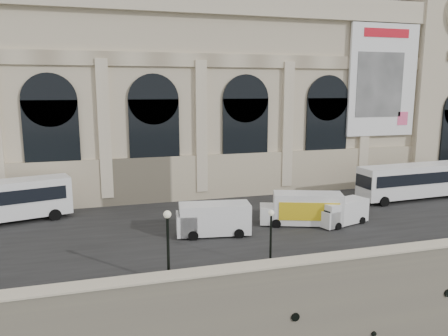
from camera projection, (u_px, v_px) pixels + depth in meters
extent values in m
cube|color=#78705C|center=(173.00, 198.00, 60.78)|extent=(160.00, 70.00, 6.00)
cube|color=#2D2D2D|center=(211.00, 221.00, 40.39)|extent=(160.00, 24.00, 0.06)
cube|color=#78705C|center=(264.00, 274.00, 27.64)|extent=(160.00, 1.20, 1.10)
cube|color=beige|center=(264.00, 265.00, 27.53)|extent=(160.00, 1.40, 0.12)
cube|color=beige|center=(127.00, 98.00, 52.83)|extent=(68.00, 18.00, 22.00)
cube|color=beige|center=(137.00, 181.00, 45.72)|extent=(68.60, 0.40, 5.00)
cube|color=beige|center=(132.00, 59.00, 43.46)|extent=(68.00, 0.30, 1.40)
cube|color=black|center=(52.00, 146.00, 42.78)|extent=(5.20, 0.25, 9.00)
cylinder|color=black|center=(49.00, 100.00, 41.97)|extent=(5.20, 0.25, 5.20)
cube|color=beige|center=(104.00, 130.00, 43.81)|extent=(1.20, 0.50, 14.00)
cube|color=black|center=(155.00, 143.00, 45.52)|extent=(5.20, 0.25, 9.00)
cylinder|color=black|center=(153.00, 99.00, 44.70)|extent=(5.20, 0.25, 5.20)
cube|color=beige|center=(201.00, 127.00, 46.55)|extent=(1.20, 0.50, 14.00)
cube|color=black|center=(245.00, 140.00, 48.25)|extent=(5.20, 0.25, 9.00)
cylinder|color=black|center=(246.00, 99.00, 47.44)|extent=(5.20, 0.25, 5.20)
cube|color=beige|center=(288.00, 125.00, 49.28)|extent=(1.20, 0.50, 14.00)
cube|color=black|center=(326.00, 137.00, 50.99)|extent=(5.20, 0.25, 9.00)
cylinder|color=black|center=(328.00, 98.00, 50.18)|extent=(5.20, 0.25, 5.20)
cube|color=beige|center=(365.00, 123.00, 52.02)|extent=(1.20, 0.50, 14.00)
cube|color=white|center=(383.00, 81.00, 51.48)|extent=(9.00, 0.35, 13.00)
cube|color=red|center=(387.00, 33.00, 50.31)|extent=(6.00, 0.06, 1.00)
cube|color=gray|center=(380.00, 85.00, 51.24)|extent=(6.20, 0.06, 7.50)
cube|color=#F25586|center=(403.00, 118.00, 52.92)|extent=(1.40, 0.06, 1.60)
cube|color=beige|center=(423.00, 67.00, 60.22)|extent=(12.00, 14.00, 30.00)
cylinder|color=black|center=(55.00, 215.00, 40.42)|extent=(1.15, 0.59, 1.10)
cylinder|color=black|center=(50.00, 208.00, 42.76)|extent=(1.15, 0.59, 1.10)
cube|color=white|center=(414.00, 180.00, 47.73)|extent=(13.30, 3.46, 3.40)
cube|color=black|center=(363.00, 182.00, 45.52)|extent=(0.22, 2.53, 1.32)
cube|color=black|center=(424.00, 179.00, 46.34)|extent=(12.06, 0.74, 1.21)
cube|color=black|center=(405.00, 174.00, 48.96)|extent=(12.06, 0.74, 1.21)
cylinder|color=black|center=(384.00, 202.00, 45.14)|extent=(1.11, 0.39, 1.10)
cylinder|color=black|center=(367.00, 196.00, 47.69)|extent=(1.11, 0.39, 1.10)
cylinder|color=black|center=(438.00, 189.00, 50.90)|extent=(1.11, 0.39, 1.10)
cube|color=white|center=(215.00, 218.00, 36.28)|extent=(6.11, 3.08, 2.49)
cube|color=white|center=(187.00, 224.00, 36.03)|extent=(1.94, 2.48, 1.73)
cube|color=black|center=(179.00, 217.00, 35.84)|extent=(0.34, 1.94, 0.87)
cylinder|color=black|center=(193.00, 236.00, 35.11)|extent=(0.85, 0.38, 0.82)
cylinder|color=black|center=(191.00, 227.00, 37.33)|extent=(0.85, 0.38, 0.82)
cylinder|color=black|center=(239.00, 234.00, 35.62)|extent=(0.85, 0.38, 0.82)
cylinder|color=black|center=(235.00, 225.00, 37.84)|extent=(0.85, 0.38, 0.82)
cube|color=white|center=(343.00, 211.00, 39.19)|extent=(5.19, 3.22, 2.07)
cube|color=white|center=(327.00, 218.00, 38.21)|extent=(1.85, 2.20, 1.44)
cube|color=black|center=(323.00, 214.00, 37.85)|extent=(0.53, 1.57, 0.72)
cylinder|color=black|center=(338.00, 226.00, 37.74)|extent=(0.72, 0.41, 0.68)
cylinder|color=black|center=(322.00, 221.00, 39.30)|extent=(0.72, 0.41, 0.68)
cylinder|color=black|center=(362.00, 221.00, 39.41)|extent=(0.72, 0.41, 0.68)
cylinder|color=black|center=(346.00, 216.00, 40.96)|extent=(0.72, 0.41, 0.68)
cube|color=white|center=(308.00, 208.00, 39.02)|extent=(6.47, 4.24, 2.72)
cube|color=gold|center=(309.00, 212.00, 37.86)|extent=(4.95, 1.84, 1.61)
cube|color=red|center=(309.00, 212.00, 37.86)|extent=(2.86, 1.07, 0.60)
cube|color=white|center=(269.00, 214.00, 39.35)|extent=(2.27, 2.63, 1.51)
cylinder|color=black|center=(276.00, 224.00, 38.28)|extent=(0.85, 0.54, 0.81)
cylinder|color=black|center=(275.00, 216.00, 40.55)|extent=(0.85, 0.54, 0.81)
cylinder|color=black|center=(334.00, 225.00, 37.95)|extent=(0.85, 0.54, 0.81)
cylinder|color=black|center=(330.00, 217.00, 40.23)|extent=(0.85, 0.54, 0.81)
cylinder|color=black|center=(169.00, 280.00, 27.41)|extent=(0.49, 0.49, 0.44)
cylinder|color=black|center=(168.00, 250.00, 27.05)|extent=(0.18, 0.18, 4.43)
sphere|color=beige|center=(167.00, 214.00, 26.63)|extent=(0.49, 0.49, 0.49)
cylinder|color=black|center=(270.00, 264.00, 30.03)|extent=(0.41, 0.41, 0.38)
cylinder|color=black|center=(271.00, 241.00, 29.72)|extent=(0.15, 0.15, 3.76)
sphere|color=beige|center=(271.00, 213.00, 29.36)|extent=(0.41, 0.41, 0.41)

